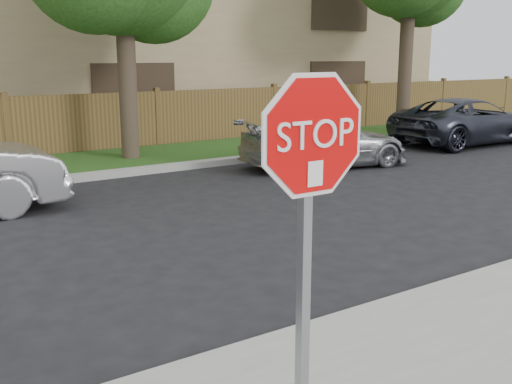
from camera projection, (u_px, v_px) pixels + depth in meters
ground at (274, 341)px, 5.57m from camera, size 90.00×90.00×0.00m
far_curb at (44, 181)px, 12.18m from camera, size 70.00×0.30×0.15m
grass_strip at (25, 169)px, 13.53m from camera, size 70.00×3.00×0.12m
fence at (7, 130)px, 14.66m from camera, size 70.00×0.12×1.60m
stop_sign at (310, 189)px, 3.53m from camera, size 1.01×0.13×2.55m
sedan_right at (325, 142)px, 14.06m from camera, size 4.30×2.31×1.19m
sedan_far_right at (468, 121)px, 17.69m from camera, size 4.91×2.35×1.35m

